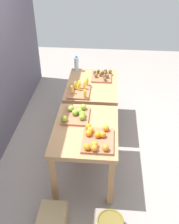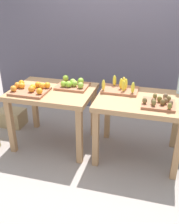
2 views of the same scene
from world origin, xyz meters
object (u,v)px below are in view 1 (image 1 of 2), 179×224
Objects in this scene: orange_bin at (97,139)px; water_bottle at (77,64)px; cardboard_produce_box at (52,222)px; kiwi_bin at (102,76)px; watermelon_pile at (107,92)px; display_table_right at (92,90)px; display_table_left at (86,136)px; banana_crate at (80,90)px; apple_bin at (76,114)px.

water_bottle reaches higher than orange_bin.
cardboard_produce_box is at bearing -179.91° from water_bottle.
kiwi_bin reaches higher than cardboard_produce_box.
watermelon_pile is 1.75× the size of cardboard_produce_box.
display_table_right is at bearing 6.43° from orange_bin.
orange_bin reaches higher than cardboard_produce_box.
display_table_left is at bearing 33.36° from orange_bin.
watermelon_pile reaches higher than cardboard_produce_box.
banana_crate is 1.11× the size of cardboard_produce_box.
banana_crate is (-0.28, 0.17, 0.16)m from display_table_right.
apple_bin is at bearing -173.04° from water_bottle.
display_table_left is 1.49× the size of watermelon_pile.
display_table_left is 2.11m from watermelon_pile.
display_table_left is 1.61m from water_bottle.
banana_crate is at bearing -4.31° from cardboard_produce_box.
orange_bin is at bearing -173.57° from display_table_right.
watermelon_pile is at bearing -49.26° from water_bottle.
banana_crate reaches higher than apple_bin.
apple_bin is at bearing 32.82° from orange_bin.
water_bottle reaches higher than watermelon_pile.
kiwi_bin is at bearing -117.21° from water_bottle.
apple_bin is 0.62m from banana_crate.
water_bottle is at bearing 0.09° from cardboard_produce_box.
cardboard_produce_box is at bearing 169.59° from watermelon_pile.
watermelon_pile is 2.93m from cardboard_produce_box.
watermelon_pile is at bearing -11.65° from apple_bin.
orange_bin is 1.56m from kiwi_bin.
apple_bin is at bearing -8.34° from cardboard_produce_box.
cardboard_produce_box is (-2.19, 0.44, -0.71)m from kiwi_bin.
orange_bin is at bearing 178.03° from watermelon_pile.
watermelon_pile is (0.46, -0.53, -0.80)m from water_bottle.
kiwi_bin is (0.21, -0.14, 0.15)m from display_table_right.
orange_bin is at bearing -146.64° from display_table_left.
display_table_left is at bearing -168.97° from water_bottle.
watermelon_pile is (0.69, -0.09, -0.71)m from kiwi_bin.
display_table_right is 0.92m from apple_bin.
display_table_left is at bearing -168.54° from banana_crate.
display_table_right is 3.97× the size of water_bottle.
apple_bin is at bearing 168.35° from watermelon_pile.
display_table_right is 0.59m from water_bottle.
banana_crate is at bearing 11.46° from display_table_left.
orange_bin is (-1.35, -0.15, 0.16)m from display_table_right.
kiwi_bin is (1.56, 0.01, -0.01)m from orange_bin.
display_table_right is at bearing -8.60° from cardboard_produce_box.
kiwi_bin is 0.52× the size of watermelon_pile.
display_table_right is 2.33× the size of orange_bin.
kiwi_bin is 1.39× the size of water_bottle.
display_table_right is at bearing -31.82° from banana_crate.
display_table_right is 1.37m from orange_bin.
watermelon_pile is at bearing -7.14° from kiwi_bin.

